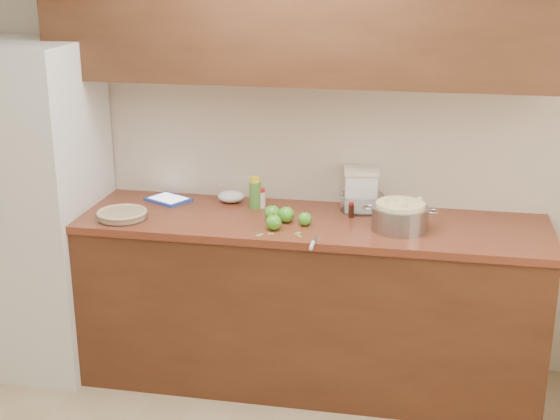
% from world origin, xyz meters
% --- Properties ---
extents(room_shell, '(3.60, 3.60, 3.60)m').
position_xyz_m(room_shell, '(0.00, 0.00, 1.30)').
color(room_shell, tan).
rests_on(room_shell, ground).
extents(counter_run, '(2.64, 0.68, 0.92)m').
position_xyz_m(counter_run, '(0.00, 1.48, 0.46)').
color(counter_run, '#572D18').
rests_on(counter_run, ground).
extents(upper_cabinets, '(2.60, 0.34, 0.70)m').
position_xyz_m(upper_cabinets, '(0.00, 1.63, 1.95)').
color(upper_cabinets, '#532E19').
rests_on(upper_cabinets, room_shell).
extents(fridge, '(0.70, 0.70, 1.80)m').
position_xyz_m(fridge, '(-1.44, 1.44, 0.90)').
color(fridge, silver).
rests_on(fridge, ground).
extents(pie, '(0.27, 0.27, 0.04)m').
position_xyz_m(pie, '(-0.86, 1.31, 0.94)').
color(pie, silver).
rests_on(pie, counter_run).
extents(colander, '(0.37, 0.28, 0.14)m').
position_xyz_m(colander, '(0.56, 1.41, 0.99)').
color(colander, gray).
rests_on(colander, counter_run).
extents(flour_canister, '(0.20, 0.20, 0.22)m').
position_xyz_m(flour_canister, '(0.34, 1.70, 1.03)').
color(flour_canister, white).
rests_on(flour_canister, counter_run).
extents(tablet, '(0.28, 0.26, 0.02)m').
position_xyz_m(tablet, '(-0.72, 1.65, 0.93)').
color(tablet, '#2545B2').
rests_on(tablet, counter_run).
extents(paring_knife, '(0.02, 0.18, 0.02)m').
position_xyz_m(paring_knife, '(0.17, 1.10, 0.93)').
color(paring_knife, gray).
rests_on(paring_knife, counter_run).
extents(lemon_bottle, '(0.06, 0.06, 0.18)m').
position_xyz_m(lemon_bottle, '(-0.22, 1.61, 1.00)').
color(lemon_bottle, '#4C8C38').
rests_on(lemon_bottle, counter_run).
extents(cinnamon_shaker, '(0.04, 0.04, 0.11)m').
position_xyz_m(cinnamon_shaker, '(-0.19, 1.63, 0.97)').
color(cinnamon_shaker, beige).
rests_on(cinnamon_shaker, counter_run).
extents(vanilla_bottle, '(0.03, 0.03, 0.08)m').
position_xyz_m(vanilla_bottle, '(0.31, 1.55, 0.96)').
color(vanilla_bottle, black).
rests_on(vanilla_bottle, counter_run).
extents(mixing_bowl, '(0.24, 0.24, 0.09)m').
position_xyz_m(mixing_bowl, '(0.35, 1.68, 0.97)').
color(mixing_bowl, silver).
rests_on(mixing_bowl, counter_run).
extents(paper_towel, '(0.18, 0.16, 0.06)m').
position_xyz_m(paper_towel, '(-0.37, 1.69, 0.95)').
color(paper_towel, white).
rests_on(paper_towel, counter_run).
extents(apple_left, '(0.08, 0.08, 0.10)m').
position_xyz_m(apple_left, '(-0.08, 1.42, 0.96)').
color(apple_left, green).
rests_on(apple_left, counter_run).
extents(apple_center, '(0.08, 0.08, 0.09)m').
position_xyz_m(apple_center, '(-0.01, 1.41, 0.96)').
color(apple_center, green).
rests_on(apple_center, counter_run).
extents(apple_front, '(0.08, 0.08, 0.09)m').
position_xyz_m(apple_front, '(-0.05, 1.29, 0.96)').
color(apple_front, green).
rests_on(apple_front, counter_run).
extents(apple_extra, '(0.07, 0.07, 0.08)m').
position_xyz_m(apple_extra, '(0.09, 1.38, 0.95)').
color(apple_extra, green).
rests_on(apple_extra, counter_run).
extents(peel_a, '(0.03, 0.02, 0.00)m').
position_xyz_m(peel_a, '(-0.05, 1.23, 0.92)').
color(peel_a, '#8AB759').
rests_on(peel_a, counter_run).
extents(peel_b, '(0.03, 0.03, 0.00)m').
position_xyz_m(peel_b, '(0.09, 1.22, 0.92)').
color(peel_b, '#8AB759').
rests_on(peel_b, counter_run).
extents(peel_c, '(0.03, 0.04, 0.00)m').
position_xyz_m(peel_c, '(0.07, 1.26, 0.92)').
color(peel_c, '#8AB759').
rests_on(peel_c, counter_run).
extents(peel_d, '(0.03, 0.04, 0.00)m').
position_xyz_m(peel_d, '(-0.10, 1.20, 0.92)').
color(peel_d, '#8AB759').
rests_on(peel_d, counter_run).
extents(peel_e, '(0.05, 0.05, 0.00)m').
position_xyz_m(peel_e, '(-0.06, 1.42, 0.92)').
color(peel_e, '#8AB759').
rests_on(peel_e, counter_run).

